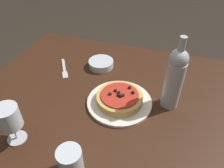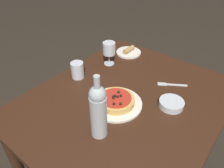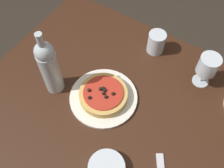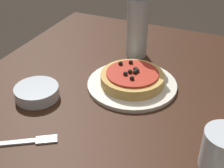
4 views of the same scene
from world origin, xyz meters
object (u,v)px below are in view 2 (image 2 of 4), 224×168
object	(u,v)px
side_bowl	(171,104)
fork	(170,85)
dining_table	(126,112)
water_cup	(78,70)
wine_glass	(109,49)
wine_bottle	(98,111)
side_plate	(129,52)
dinner_plate	(116,104)
pizza	(116,100)

from	to	relation	value
side_bowl	fork	xyz separation A→B (m)	(-0.17, -0.09, -0.01)
dining_table	side_bowl	distance (m)	0.26
water_cup	wine_glass	bearing A→B (deg)	168.41
wine_glass	fork	distance (m)	0.45
water_cup	side_bowl	xyz separation A→B (m)	(-0.11, 0.57, -0.03)
wine_bottle	side_plate	xyz separation A→B (m)	(-0.71, -0.33, -0.13)
fork	dinner_plate	bearing A→B (deg)	34.58
wine_glass	wine_bottle	xyz separation A→B (m)	(0.50, 0.35, 0.03)
wine_glass	water_cup	size ratio (longest dim) A/B	1.55
side_plate	water_cup	bearing A→B (deg)	-8.52
pizza	dining_table	bearing A→B (deg)	169.25
fork	side_plate	distance (m)	0.45
dinner_plate	wine_bottle	xyz separation A→B (m)	(0.20, 0.06, 0.13)
water_cup	dining_table	bearing A→B (deg)	92.70
pizza	water_cup	bearing A→B (deg)	-99.46
wine_bottle	side_bowl	world-z (taller)	wine_bottle
pizza	water_cup	xyz separation A→B (m)	(-0.06, -0.34, 0.02)
dining_table	side_bowl	world-z (taller)	side_bowl
wine_glass	wine_bottle	bearing A→B (deg)	35.04
wine_bottle	water_cup	bearing A→B (deg)	-122.70
side_plate	fork	bearing A→B (deg)	68.22
side_bowl	side_plate	size ratio (longest dim) A/B	0.72
dining_table	water_cup	world-z (taller)	water_cup
dinner_plate	pizza	size ratio (longest dim) A/B	1.42
dining_table	wine_glass	xyz separation A→B (m)	(-0.23, -0.30, 0.21)
pizza	fork	bearing A→B (deg)	156.75
side_plate	wine_glass	bearing A→B (deg)	-4.80
water_cup	side_bowl	distance (m)	0.58
side_bowl	pizza	bearing A→B (deg)	-54.05
side_plate	side_bowl	bearing A→B (deg)	56.42
wine_bottle	dinner_plate	bearing A→B (deg)	-163.22
wine_bottle	pizza	bearing A→B (deg)	-163.24
fork	side_plate	world-z (taller)	side_plate
fork	side_plate	size ratio (longest dim) A/B	0.87
dining_table	wine_glass	size ratio (longest dim) A/B	7.37
dinner_plate	wine_bottle	bearing A→B (deg)	16.78
wine_glass	dining_table	bearing A→B (deg)	53.36
dining_table	wine_bottle	distance (m)	0.37
side_bowl	fork	distance (m)	0.19
dinner_plate	side_plate	world-z (taller)	side_plate
pizza	fork	size ratio (longest dim) A/B	1.24
pizza	side_plate	xyz separation A→B (m)	(-0.50, -0.27, -0.02)
wine_glass	side_bowl	world-z (taller)	wine_glass
side_bowl	wine_bottle	bearing A→B (deg)	-24.98
wine_glass	side_bowl	xyz separation A→B (m)	(0.13, 0.52, -0.09)
dinner_plate	side_bowl	xyz separation A→B (m)	(-0.17, 0.23, 0.01)
dining_table	fork	size ratio (longest dim) A/B	7.36
side_bowl	water_cup	bearing A→B (deg)	-78.96
water_cup	fork	size ratio (longest dim) A/B	0.64
wine_glass	fork	size ratio (longest dim) A/B	1.00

